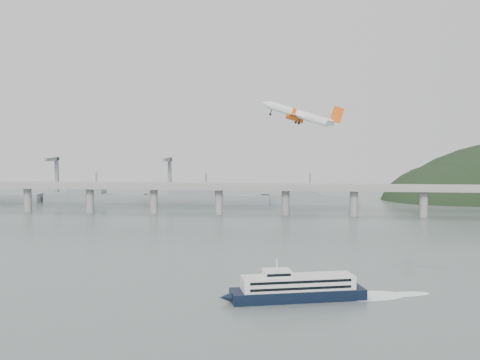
# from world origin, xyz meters

# --- Properties ---
(ground) EXTENTS (900.00, 900.00, 0.00)m
(ground) POSITION_xyz_m (0.00, 0.00, 0.00)
(ground) COLOR slate
(ground) RESTS_ON ground
(bridge) EXTENTS (800.00, 22.00, 23.90)m
(bridge) POSITION_xyz_m (-1.15, 200.00, 17.65)
(bridge) COLOR gray
(bridge) RESTS_ON ground
(distant_fleet) EXTENTS (453.00, 60.90, 40.00)m
(distant_fleet) POSITION_xyz_m (-155.36, 265.08, 6.22)
(distant_fleet) COLOR slate
(distant_fleet) RESTS_ON ground
(ferry) EXTENTS (75.44, 27.96, 14.48)m
(ferry) POSITION_xyz_m (27.72, -23.36, 3.93)
(ferry) COLOR black
(ferry) RESTS_ON ground
(airliner) EXTENTS (41.90, 38.74, 15.99)m
(airliner) POSITION_xyz_m (28.80, 62.55, 67.88)
(airliner) COLOR white
(airliner) RESTS_ON ground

